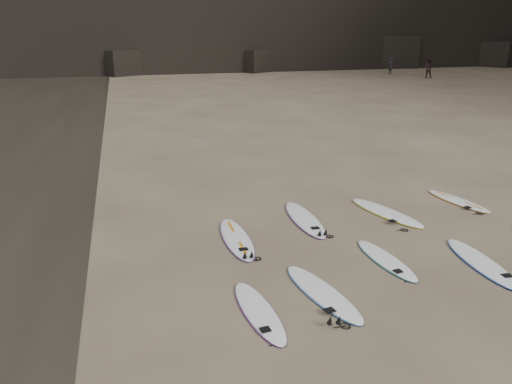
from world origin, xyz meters
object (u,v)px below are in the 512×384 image
(surfboard_2, at_px, (386,260))
(person_a, at_px, (391,66))
(surfboard_3, at_px, (481,262))
(surfboard_7, at_px, (386,212))
(surfboard_1, at_px, (322,292))
(person_b, at_px, (428,68))
(surfboard_8, at_px, (458,201))
(surfboard_6, at_px, (305,219))
(surfboard_5, at_px, (237,238))
(surfboard_0, at_px, (259,311))

(surfboard_2, bearing_deg, person_a, 55.67)
(surfboard_3, bearing_deg, surfboard_7, 103.56)
(surfboard_1, bearing_deg, surfboard_7, 35.21)
(surfboard_1, distance_m, person_b, 43.19)
(surfboard_2, bearing_deg, surfboard_8, 31.32)
(surfboard_6, relative_size, surfboard_8, 1.19)
(surfboard_6, bearing_deg, surfboard_7, -2.06)
(surfboard_2, relative_size, person_a, 1.31)
(person_b, bearing_deg, person_a, -27.31)
(surfboard_2, relative_size, surfboard_5, 0.85)
(surfboard_0, relative_size, surfboard_8, 1.01)
(surfboard_1, bearing_deg, person_b, 42.68)
(person_a, height_order, person_b, person_b)
(surfboard_3, relative_size, surfboard_7, 0.97)
(surfboard_2, bearing_deg, surfboard_6, 103.61)
(surfboard_0, distance_m, surfboard_3, 5.42)
(surfboard_6, bearing_deg, person_b, 53.21)
(surfboard_7, bearing_deg, surfboard_0, -157.13)
(surfboard_8, bearing_deg, person_a, 51.47)
(surfboard_1, height_order, person_a, person_a)
(surfboard_7, height_order, person_a, person_a)
(person_a, bearing_deg, surfboard_6, -35.96)
(surfboard_0, height_order, surfboard_2, surfboard_0)
(surfboard_0, bearing_deg, person_a, 52.75)
(surfboard_0, relative_size, surfboard_5, 0.87)
(surfboard_5, bearing_deg, surfboard_3, -28.16)
(surfboard_1, xyz_separation_m, surfboard_8, (6.03, 3.99, -0.00))
(surfboard_5, height_order, person_b, person_b)
(surfboard_2, xyz_separation_m, person_a, (21.50, 38.35, 0.81))
(surfboard_3, height_order, surfboard_5, surfboard_5)
(surfboard_2, relative_size, person_b, 1.20)
(surfboard_7, bearing_deg, surfboard_3, -97.66)
(surfboard_1, relative_size, surfboard_6, 0.93)
(surfboard_8, xyz_separation_m, person_a, (17.43, 35.36, 0.81))
(surfboard_2, xyz_separation_m, person_b, (23.16, 34.12, 0.90))
(surfboard_7, distance_m, person_b, 38.21)
(surfboard_0, xyz_separation_m, surfboard_3, (5.38, 0.63, 0.01))
(surfboard_8, bearing_deg, surfboard_0, -162.17)
(surfboard_2, xyz_separation_m, surfboard_5, (-3.04, 2.02, 0.01))
(surfboard_0, distance_m, surfboard_1, 1.45)
(person_b, bearing_deg, surfboard_3, 99.94)
(person_b, bearing_deg, surfboard_2, 97.06)
(surfboard_2, distance_m, person_b, 41.25)
(surfboard_3, xyz_separation_m, person_b, (21.15, 34.81, 0.89))
(surfboard_3, distance_m, surfboard_7, 3.41)
(surfboard_3, height_order, surfboard_6, surfboard_6)
(surfboard_3, distance_m, surfboard_5, 5.73)
(surfboard_7, relative_size, person_a, 1.57)
(surfboard_0, height_order, surfboard_7, surfboard_7)
(surfboard_1, height_order, surfboard_3, surfboard_3)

